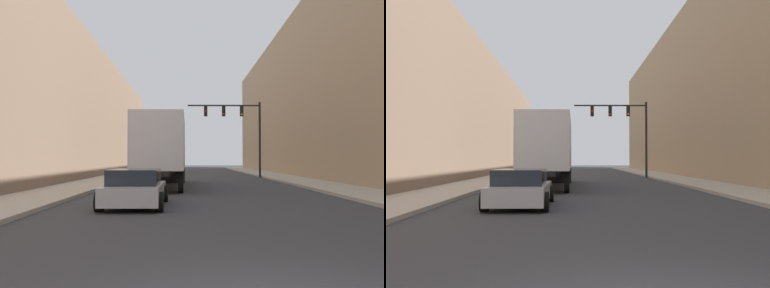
% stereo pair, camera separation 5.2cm
% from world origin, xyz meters
% --- Properties ---
extents(sidewalk_right, '(3.07, 80.00, 0.15)m').
position_xyz_m(sidewalk_right, '(7.17, 30.00, 0.07)').
color(sidewalk_right, '#B2A899').
rests_on(sidewalk_right, ground).
extents(sidewalk_left, '(3.07, 80.00, 0.15)m').
position_xyz_m(sidewalk_left, '(-7.17, 30.00, 0.07)').
color(sidewalk_left, '#B2A899').
rests_on(sidewalk_left, ground).
extents(building_right, '(6.00, 80.00, 15.12)m').
position_xyz_m(building_right, '(11.71, 30.00, 7.56)').
color(building_right, tan).
rests_on(building_right, ground).
extents(building_left, '(6.00, 80.00, 11.66)m').
position_xyz_m(building_left, '(-11.71, 30.00, 5.83)').
color(building_left, '#846B56').
rests_on(building_left, ground).
extents(semi_truck, '(2.59, 11.73, 3.96)m').
position_xyz_m(semi_truck, '(-2.41, 21.16, 2.24)').
color(semi_truck, silver).
rests_on(semi_truck, ground).
extents(sedan_car, '(2.14, 4.42, 1.31)m').
position_xyz_m(sedan_car, '(-2.78, 10.84, 0.63)').
color(sedan_car, '#B7B7BC').
rests_on(sedan_car, ground).
extents(traffic_signal_gantry, '(6.50, 0.35, 6.69)m').
position_xyz_m(traffic_signal_gantry, '(3.79, 33.54, 4.77)').
color(traffic_signal_gantry, black).
rests_on(traffic_signal_gantry, ground).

